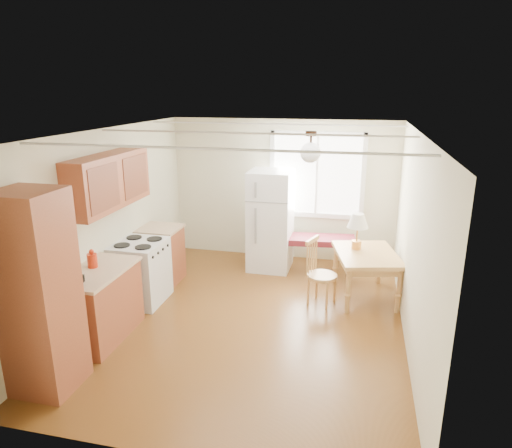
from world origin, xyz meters
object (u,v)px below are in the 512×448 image
(refrigerator, at_px, (270,220))
(chair, at_px, (317,267))
(dining_table, at_px, (366,259))
(bench, at_px, (316,241))

(refrigerator, xyz_separation_m, chair, (0.91, -1.19, -0.30))
(refrigerator, bearing_deg, dining_table, -27.30)
(refrigerator, relative_size, dining_table, 1.32)
(refrigerator, distance_m, dining_table, 1.83)
(bench, bearing_deg, dining_table, -54.13)
(dining_table, relative_size, chair, 1.34)
(refrigerator, xyz_separation_m, dining_table, (1.60, -0.85, -0.25))
(bench, bearing_deg, refrigerator, 177.97)
(bench, relative_size, chair, 1.39)
(refrigerator, distance_m, chair, 1.53)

